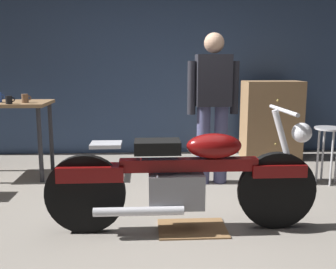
{
  "coord_description": "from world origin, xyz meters",
  "views": [
    {
      "loc": [
        -0.18,
        -3.09,
        1.35
      ],
      "look_at": [
        0.03,
        0.7,
        0.65
      ],
      "focal_mm": 41.69,
      "sensor_mm": 36.0,
      "label": 1
    }
  ],
  "objects_px": {
    "motorcycle": "(185,177)",
    "mug_black_matte": "(9,100)",
    "shop_stool": "(328,140)",
    "wooden_dresser": "(271,120)",
    "mug_brown_stoneware": "(25,98)",
    "person_standing": "(213,102)"
  },
  "relations": [
    {
      "from": "motorcycle",
      "to": "wooden_dresser",
      "type": "height_order",
      "value": "wooden_dresser"
    },
    {
      "from": "motorcycle",
      "to": "wooden_dresser",
      "type": "distance_m",
      "value": 2.81
    },
    {
      "from": "motorcycle",
      "to": "mug_black_matte",
      "type": "relative_size",
      "value": 21.2
    },
    {
      "from": "shop_stool",
      "to": "mug_brown_stoneware",
      "type": "relative_size",
      "value": 5.85
    },
    {
      "from": "mug_brown_stoneware",
      "to": "motorcycle",
      "type": "bearing_deg",
      "value": -42.35
    },
    {
      "from": "mug_black_matte",
      "to": "mug_brown_stoneware",
      "type": "relative_size",
      "value": 0.94
    },
    {
      "from": "person_standing",
      "to": "wooden_dresser",
      "type": "bearing_deg",
      "value": -134.1
    },
    {
      "from": "person_standing",
      "to": "mug_brown_stoneware",
      "type": "distance_m",
      "value": 2.13
    },
    {
      "from": "person_standing",
      "to": "shop_stool",
      "type": "bearing_deg",
      "value": 174.76
    },
    {
      "from": "motorcycle",
      "to": "mug_black_matte",
      "type": "distance_m",
      "value": 2.36
    },
    {
      "from": "shop_stool",
      "to": "mug_brown_stoneware",
      "type": "distance_m",
      "value": 3.46
    },
    {
      "from": "motorcycle",
      "to": "shop_stool",
      "type": "xyz_separation_m",
      "value": [
        1.74,
        1.18,
        0.05
      ]
    },
    {
      "from": "motorcycle",
      "to": "mug_black_matte",
      "type": "xyz_separation_m",
      "value": [
        -1.82,
        1.41,
        0.5
      ]
    },
    {
      "from": "motorcycle",
      "to": "mug_brown_stoneware",
      "type": "height_order",
      "value": "mug_brown_stoneware"
    },
    {
      "from": "mug_black_matte",
      "to": "wooden_dresser",
      "type": "bearing_deg",
      "value": 16.59
    },
    {
      "from": "shop_stool",
      "to": "wooden_dresser",
      "type": "bearing_deg",
      "value": 102.18
    },
    {
      "from": "wooden_dresser",
      "to": "mug_black_matte",
      "type": "xyz_separation_m",
      "value": [
        -3.29,
        -0.98,
        0.4
      ]
    },
    {
      "from": "shop_stool",
      "to": "mug_brown_stoneware",
      "type": "xyz_separation_m",
      "value": [
        -3.41,
        0.35,
        0.45
      ]
    },
    {
      "from": "motorcycle",
      "to": "shop_stool",
      "type": "distance_m",
      "value": 2.1
    },
    {
      "from": "mug_black_matte",
      "to": "shop_stool",
      "type": "bearing_deg",
      "value": -3.78
    },
    {
      "from": "shop_stool",
      "to": "motorcycle",
      "type": "bearing_deg",
      "value": -145.83
    },
    {
      "from": "shop_stool",
      "to": "wooden_dresser",
      "type": "distance_m",
      "value": 1.25
    }
  ]
}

